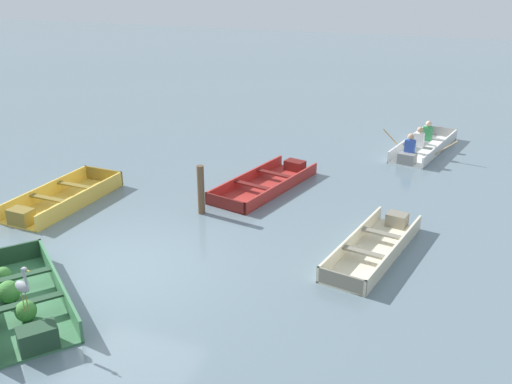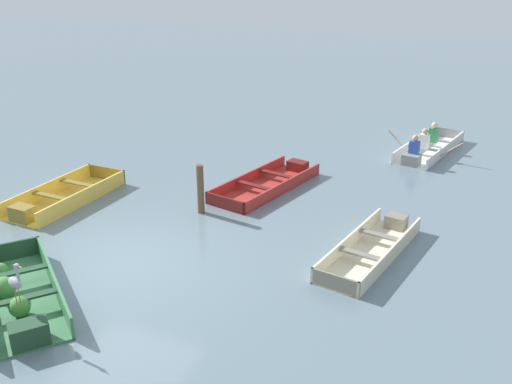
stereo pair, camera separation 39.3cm
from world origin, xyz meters
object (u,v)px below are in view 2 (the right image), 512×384
skiff_yellow_near_moored (62,198)px  heron_on_dinghy (15,282)px  skiff_red_far_moored (269,183)px  skiff_cream_mid_moored (373,248)px  mooring_post (200,189)px  dinghy_green_foreground (16,296)px  rowboat_white_with_crew (427,148)px

skiff_yellow_near_moored → heron_on_dinghy: heron_on_dinghy is taller
skiff_red_far_moored → heron_on_dinghy: size_ratio=4.36×
skiff_red_far_moored → heron_on_dinghy: (-1.41, -7.44, 0.80)m
skiff_yellow_near_moored → heron_on_dinghy: (2.93, -4.45, 0.77)m
skiff_cream_mid_moored → mooring_post: bearing=173.6°
mooring_post → dinghy_green_foreground: bearing=-103.9°
dinghy_green_foreground → skiff_cream_mid_moored: bearing=38.4°
dinghy_green_foreground → skiff_cream_mid_moored: dinghy_green_foreground is taller
skiff_cream_mid_moored → skiff_red_far_moored: skiff_cream_mid_moored is taller
rowboat_white_with_crew → mooring_post: size_ratio=3.13×
dinghy_green_foreground → skiff_cream_mid_moored: size_ratio=0.97×
dinghy_green_foreground → heron_on_dinghy: bearing=-39.9°
skiff_yellow_near_moored → mooring_post: size_ratio=2.69×
skiff_yellow_near_moored → mooring_post: 3.58m
dinghy_green_foreground → skiff_yellow_near_moored: bearing=120.3°
dinghy_green_foreground → heron_on_dinghy: 1.12m
rowboat_white_with_crew → heron_on_dinghy: (-4.96, -11.86, 0.70)m
dinghy_green_foreground → heron_on_dinghy: heron_on_dinghy is taller
heron_on_dinghy → mooring_post: (0.52, 5.25, -0.30)m
heron_on_dinghy → rowboat_white_with_crew: bearing=67.3°
skiff_cream_mid_moored → heron_on_dinghy: (-4.71, -4.78, 0.79)m
skiff_yellow_near_moored → skiff_red_far_moored: 5.27m
skiff_yellow_near_moored → dinghy_green_foreground: bearing=-59.7°
mooring_post → heron_on_dinghy: bearing=-95.7°
skiff_yellow_near_moored → heron_on_dinghy: 5.39m
rowboat_white_with_crew → heron_on_dinghy: bearing=-112.7°
skiff_red_far_moored → mooring_post: (-0.89, -2.19, 0.50)m
mooring_post → skiff_red_far_moored: bearing=68.0°
skiff_yellow_near_moored → mooring_post: bearing=13.0°
skiff_yellow_near_moored → heron_on_dinghy: size_ratio=3.82×
skiff_cream_mid_moored → mooring_post: mooring_post is taller
skiff_cream_mid_moored → heron_on_dinghy: heron_on_dinghy is taller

